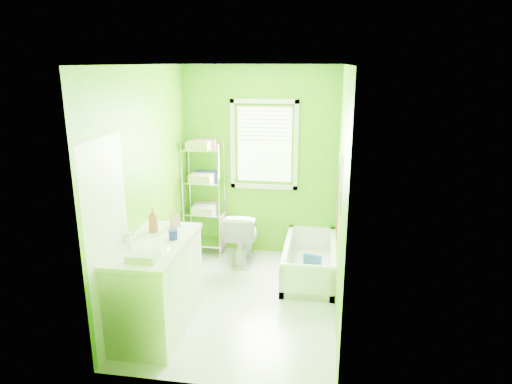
% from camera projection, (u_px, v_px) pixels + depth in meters
% --- Properties ---
extents(ground, '(2.90, 2.90, 0.00)m').
position_uv_depth(ground, '(242.00, 300.00, 5.22)').
color(ground, silver).
rests_on(ground, ground).
extents(room_envelope, '(2.14, 2.94, 2.62)m').
position_uv_depth(room_envelope, '(241.00, 168.00, 4.80)').
color(room_envelope, '#4DA307').
rests_on(room_envelope, ground).
extents(window, '(0.92, 0.05, 1.22)m').
position_uv_depth(window, '(264.00, 140.00, 6.12)').
color(window, white).
rests_on(window, ground).
extents(door, '(0.09, 0.80, 2.00)m').
position_uv_depth(door, '(109.00, 247.00, 4.15)').
color(door, white).
rests_on(door, ground).
extents(right_wall_decor, '(0.04, 1.48, 1.17)m').
position_uv_depth(right_wall_decor, '(340.00, 194.00, 4.69)').
color(right_wall_decor, '#490810').
rests_on(right_wall_decor, ground).
extents(bathtub, '(0.64, 1.37, 0.44)m').
position_uv_depth(bathtub, '(309.00, 265.00, 5.78)').
color(bathtub, white).
rests_on(bathtub, ground).
extents(toilet, '(0.41, 0.71, 0.72)m').
position_uv_depth(toilet, '(243.00, 236.00, 6.15)').
color(toilet, white).
rests_on(toilet, ground).
extents(vanity, '(0.63, 1.24, 1.19)m').
position_uv_depth(vanity, '(156.00, 283.00, 4.57)').
color(vanity, white).
rests_on(vanity, ground).
extents(wire_shelf_unit, '(0.55, 0.44, 1.62)m').
position_uv_depth(wire_shelf_unit, '(205.00, 186.00, 6.27)').
color(wire_shelf_unit, silver).
rests_on(wire_shelf_unit, ground).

